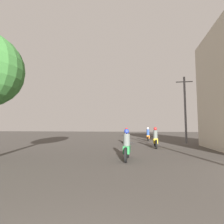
# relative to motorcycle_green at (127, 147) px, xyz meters

# --- Properties ---
(motorcycle_green) EXTENTS (0.60, 1.94, 1.47)m
(motorcycle_green) POSITION_rel_motorcycle_green_xyz_m (0.00, 0.00, 0.00)
(motorcycle_green) COLOR black
(motorcycle_green) RESTS_ON ground_plane
(motorcycle_yellow) EXTENTS (0.60, 2.13, 1.55)m
(motorcycle_yellow) POSITION_rel_motorcycle_green_xyz_m (1.77, 5.31, 0.03)
(motorcycle_yellow) COLOR black
(motorcycle_yellow) RESTS_ON ground_plane
(motorcycle_blue) EXTENTS (0.60, 2.09, 1.50)m
(motorcycle_blue) POSITION_rel_motorcycle_green_xyz_m (-0.62, 7.92, 0.02)
(motorcycle_blue) COLOR black
(motorcycle_blue) RESTS_ON ground_plane
(motorcycle_orange) EXTENTS (0.60, 1.83, 1.53)m
(motorcycle_orange) POSITION_rel_motorcycle_green_xyz_m (1.51, 11.99, 0.03)
(motorcycle_orange) COLOR black
(motorcycle_orange) RESTS_ON ground_plane
(utility_pole_far) EXTENTS (1.60, 0.20, 6.61)m
(utility_pole_far) POSITION_rel_motorcycle_green_xyz_m (5.09, 9.77, 2.87)
(utility_pole_far) COLOR slate
(utility_pole_far) RESTS_ON ground_plane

